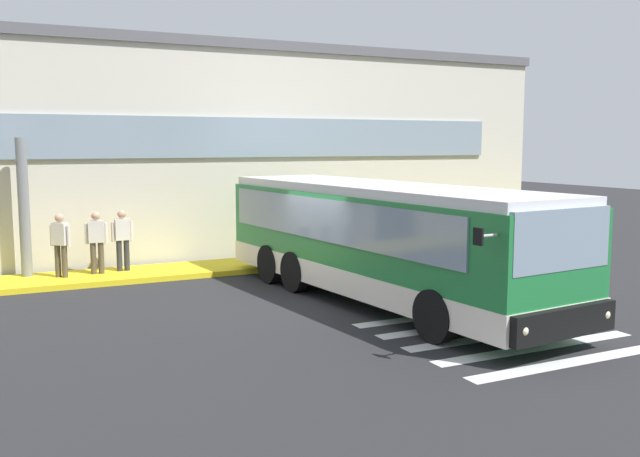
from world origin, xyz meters
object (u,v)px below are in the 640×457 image
object	(u,v)px
bus_main_foreground	(381,244)
passenger_by_doorway	(97,238)
entry_support_column	(24,208)
passenger_near_column	(60,242)
passenger_at_curb_edge	(122,237)

from	to	relation	value
bus_main_foreground	passenger_by_doorway	xyz separation A→B (m)	(-5.45, 5.62, -0.22)
entry_support_column	passenger_near_column	xyz separation A→B (m)	(0.80, -0.56, -0.88)
passenger_near_column	passenger_at_curb_edge	distance (m)	1.64
bus_main_foreground	passenger_at_curb_edge	xyz separation A→B (m)	(-4.75, 5.75, -0.25)
entry_support_column	passenger_at_curb_edge	bearing A→B (deg)	-7.46
bus_main_foreground	passenger_by_doorway	bearing A→B (deg)	134.11
entry_support_column	passenger_at_curb_edge	world-z (taller)	entry_support_column
entry_support_column	passenger_at_curb_edge	size ratio (longest dim) A/B	2.16
bus_main_foreground	passenger_at_curb_edge	distance (m)	7.47
passenger_by_doorway	passenger_at_curb_edge	world-z (taller)	same
passenger_near_column	passenger_at_curb_edge	xyz separation A→B (m)	(1.63, 0.25, 0.00)
entry_support_column	bus_main_foreground	world-z (taller)	entry_support_column
passenger_near_column	entry_support_column	bearing A→B (deg)	144.87
passenger_by_doorway	passenger_at_curb_edge	size ratio (longest dim) A/B	1.00
entry_support_column	passenger_by_doorway	bearing A→B (deg)	-14.39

